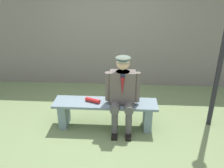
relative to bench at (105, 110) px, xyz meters
The scene contains 5 objects.
ground_plane 0.33m from the bench, ahead, with size 30.00×30.00×0.00m, color #697C4E.
bench is the anchor object (origin of this frame).
seated_man 0.52m from the bench, 168.75° to the left, with size 0.59×0.55×1.35m.
rolled_magazine 0.29m from the bench, ahead, with size 0.07×0.07×0.27m, color #B21E1E.
stadium_wall 2.27m from the bench, 90.00° to the right, with size 12.00×0.24×2.60m, color slate.
Camera 1 is at (-0.35, 3.61, 2.43)m, focal length 37.44 mm.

